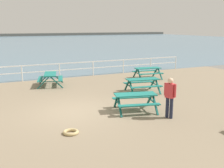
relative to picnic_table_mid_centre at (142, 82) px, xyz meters
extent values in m
cube|color=gray|center=(-4.46, -1.70, -0.68)|extent=(30.00, 24.00, 0.20)
cube|color=slate|center=(-4.46, 51.05, -0.58)|extent=(142.00, 90.00, 0.01)
cube|color=white|center=(-4.46, 6.05, 0.47)|extent=(23.00, 0.06, 0.06)
cube|color=white|center=(-4.46, 6.05, -0.01)|extent=(23.00, 0.05, 0.05)
cylinder|color=white|center=(-5.74, 6.05, -0.06)|extent=(0.07, 0.07, 1.05)
cylinder|color=white|center=(-3.18, 6.05, -0.06)|extent=(0.07, 0.07, 1.05)
cylinder|color=white|center=(-0.63, 6.05, -0.06)|extent=(0.07, 0.07, 1.05)
cylinder|color=white|center=(1.93, 6.05, -0.06)|extent=(0.07, 0.07, 1.05)
cylinder|color=white|center=(4.48, 6.05, -0.06)|extent=(0.07, 0.07, 1.05)
cylinder|color=white|center=(7.04, 6.05, -0.06)|extent=(0.07, 0.07, 1.05)
cube|color=#1E7A70|center=(0.00, 0.00, 0.17)|extent=(1.89, 0.98, 0.05)
cube|color=#1E7A70|center=(0.10, 0.61, -0.13)|extent=(1.82, 0.55, 0.04)
cube|color=#1E7A70|center=(-0.10, -0.61, -0.13)|extent=(1.82, 0.55, 0.04)
cube|color=#165B54|center=(0.83, 0.24, -0.21)|extent=(0.21, 0.79, 0.79)
cube|color=#165B54|center=(0.71, -0.50, -0.21)|extent=(0.21, 0.79, 0.79)
cube|color=#165B54|center=(0.77, -0.13, -0.16)|extent=(0.30, 1.49, 0.04)
cube|color=#165B54|center=(-0.71, 0.50, -0.21)|extent=(0.21, 0.79, 0.79)
cube|color=#165B54|center=(-0.83, -0.24, -0.21)|extent=(0.21, 0.79, 0.79)
cube|color=#165B54|center=(-0.77, 0.13, -0.16)|extent=(0.30, 1.49, 0.04)
cube|color=#1E7A70|center=(-2.06, -2.79, 0.17)|extent=(1.92, 1.12, 0.05)
cube|color=#1E7A70|center=(-1.91, -2.19, -0.13)|extent=(1.81, 0.70, 0.04)
cube|color=#1E7A70|center=(-2.21, -3.39, -0.13)|extent=(1.81, 0.70, 0.04)
cube|color=#165B54|center=(-1.21, -2.62, -0.21)|extent=(0.27, 0.79, 0.79)
cube|color=#165B54|center=(-1.39, -3.35, -0.21)|extent=(0.27, 0.79, 0.79)
cube|color=#165B54|center=(-1.30, -2.98, -0.16)|extent=(0.43, 1.47, 0.04)
cube|color=#165B54|center=(-2.72, -2.24, -0.21)|extent=(0.27, 0.79, 0.79)
cube|color=#165B54|center=(-2.91, -2.96, -0.21)|extent=(0.27, 0.79, 0.79)
cube|color=#165B54|center=(-2.81, -2.60, -0.16)|extent=(0.43, 1.47, 0.04)
cube|color=#1E7A70|center=(-4.31, 3.87, 0.17)|extent=(1.13, 1.92, 0.05)
cube|color=#1E7A70|center=(-4.92, 4.02, -0.13)|extent=(0.70, 1.81, 0.04)
cube|color=#1E7A70|center=(-3.71, 3.71, -0.13)|extent=(0.70, 1.81, 0.04)
cube|color=#165B54|center=(-4.48, 4.72, -0.21)|extent=(0.79, 0.28, 0.79)
cube|color=#165B54|center=(-3.76, 4.53, -0.21)|extent=(0.79, 0.28, 0.79)
cube|color=#165B54|center=(-4.12, 4.62, -0.16)|extent=(1.47, 0.43, 0.04)
cube|color=#165B54|center=(-4.87, 3.21, -0.21)|extent=(0.79, 0.28, 0.79)
cube|color=#165B54|center=(-4.15, 3.02, -0.21)|extent=(0.79, 0.28, 0.79)
cube|color=#165B54|center=(-4.51, 3.11, -0.16)|extent=(1.47, 0.43, 0.04)
cube|color=#1E7A70|center=(2.44, 3.31, 0.17)|extent=(1.88, 0.94, 0.05)
cube|color=#1E7A70|center=(2.52, 3.93, -0.13)|extent=(1.82, 0.50, 0.04)
cube|color=#1E7A70|center=(2.36, 2.70, -0.13)|extent=(1.82, 0.50, 0.04)
cube|color=#165B54|center=(3.26, 3.58, -0.21)|extent=(0.19, 0.80, 0.79)
cube|color=#165B54|center=(3.16, 2.83, -0.21)|extent=(0.19, 0.80, 0.79)
cube|color=#165B54|center=(3.21, 3.20, -0.16)|extent=(0.26, 1.49, 0.04)
cube|color=#165B54|center=(1.72, 3.79, -0.21)|extent=(0.19, 0.80, 0.79)
cube|color=#165B54|center=(1.62, 3.05, -0.21)|extent=(0.19, 0.80, 0.79)
cube|color=#165B54|center=(1.67, 3.42, -0.16)|extent=(0.26, 1.49, 0.04)
cylinder|color=#1E2338|center=(-1.31, -4.08, -0.16)|extent=(0.14, 0.14, 0.85)
cylinder|color=#1E2338|center=(-1.23, -4.25, -0.16)|extent=(0.14, 0.14, 0.85)
cube|color=red|center=(-1.27, -4.17, 0.56)|extent=(0.34, 0.40, 0.58)
cylinder|color=red|center=(-1.36, -3.97, 0.58)|extent=(0.09, 0.09, 0.52)
cylinder|color=red|center=(-1.18, -4.37, 0.58)|extent=(0.09, 0.09, 0.52)
sphere|color=beige|center=(-1.27, -4.17, 0.96)|extent=(0.23, 0.23, 0.23)
torus|color=tan|center=(-5.36, -4.07, -0.53)|extent=(0.55, 0.55, 0.11)
camera|label=1|loc=(-7.75, -12.61, 3.08)|focal=43.10mm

